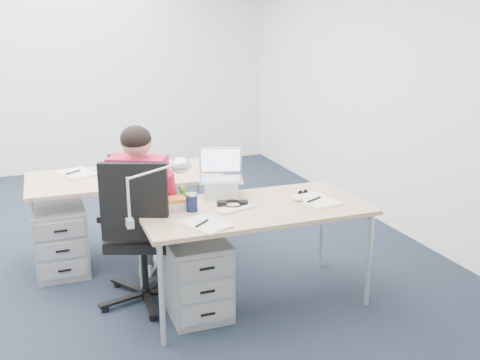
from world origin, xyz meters
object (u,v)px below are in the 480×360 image
(silver_laptop, at_px, (221,174))
(water_bottle, at_px, (142,196))
(drawer_pedestal_near, at_px, (196,276))
(bear_figurine, at_px, (183,194))
(wireless_keyboard, at_px, (236,208))
(dark_laptop, at_px, (128,165))
(seated_person, at_px, (146,209))
(sunglasses, at_px, (303,192))
(cordless_phone, at_px, (156,195))
(far_cup, at_px, (169,166))
(book_stack, at_px, (174,203))
(office_chair, at_px, (143,262))
(desk_far, at_px, (125,181))
(desk_lamp, at_px, (149,192))
(desk_near, at_px, (254,213))
(drawer_pedestal_far, at_px, (61,240))
(computer_mouse, at_px, (298,198))
(can_koozie, at_px, (192,202))
(headphones, at_px, (232,203))

(silver_laptop, bearing_deg, water_bottle, -150.32)
(drawer_pedestal_near, relative_size, bear_figurine, 3.81)
(wireless_keyboard, relative_size, dark_laptop, 1.03)
(seated_person, height_order, water_bottle, seated_person)
(wireless_keyboard, height_order, sunglasses, sunglasses)
(drawer_pedestal_near, height_order, cordless_phone, cordless_phone)
(bear_figurine, bearing_deg, far_cup, 103.69)
(silver_laptop, relative_size, book_stack, 1.91)
(office_chair, height_order, drawer_pedestal_near, office_chair)
(desk_far, relative_size, silver_laptop, 4.69)
(office_chair, distance_m, desk_lamp, 0.74)
(dark_laptop, bearing_deg, office_chair, -105.74)
(office_chair, relative_size, wireless_keyboard, 3.78)
(sunglasses, bearing_deg, wireless_keyboard, -174.06)
(sunglasses, bearing_deg, desk_lamp, -176.62)
(seated_person, height_order, sunglasses, seated_person)
(desk_near, height_order, drawer_pedestal_near, desk_near)
(desk_far, relative_size, water_bottle, 7.65)
(desk_far, xyz_separation_m, far_cup, (0.39, -0.00, 0.09))
(wireless_keyboard, bearing_deg, drawer_pedestal_far, 122.34)
(drawer_pedestal_far, relative_size, computer_mouse, 5.42)
(desk_near, relative_size, drawer_pedestal_far, 2.91)
(desk_near, bearing_deg, drawer_pedestal_far, 142.12)
(can_koozie, xyz_separation_m, sunglasses, (0.89, 0.09, -0.05))
(silver_laptop, bearing_deg, bear_figurine, -146.68)
(seated_person, relative_size, dark_laptop, 4.57)
(office_chair, bearing_deg, wireless_keyboard, -2.92)
(drawer_pedestal_near, height_order, desk_lamp, desk_lamp)
(drawer_pedestal_near, xyz_separation_m, far_cup, (0.10, 1.17, 0.50))
(wireless_keyboard, xyz_separation_m, bear_figurine, (-0.32, 0.23, 0.06))
(water_bottle, bearing_deg, wireless_keyboard, -16.90)
(drawer_pedestal_near, relative_size, drawer_pedestal_far, 1.00)
(office_chair, bearing_deg, headphones, 3.05)
(desk_far, relative_size, far_cup, 17.43)
(office_chair, distance_m, sunglasses, 1.29)
(can_koozie, distance_m, dark_laptop, 1.06)
(computer_mouse, xyz_separation_m, desk_lamp, (-1.10, -0.11, 0.20))
(desk_near, bearing_deg, wireless_keyboard, -177.72)
(can_koozie, height_order, sunglasses, can_koozie)
(desk_far, xyz_separation_m, desk_lamp, (-0.02, -1.25, 0.27))
(office_chair, height_order, dark_laptop, office_chair)
(computer_mouse, distance_m, desk_lamp, 1.12)
(drawer_pedestal_near, height_order, can_koozie, can_koozie)
(can_koozie, height_order, bear_figurine, bear_figurine)
(bear_figurine, height_order, far_cup, bear_figurine)
(desk_far, distance_m, office_chair, 0.96)
(desk_far, relative_size, sunglasses, 17.99)
(drawer_pedestal_near, bearing_deg, dark_laptop, 103.61)
(cordless_phone, bearing_deg, desk_lamp, -127.91)
(desk_far, relative_size, computer_mouse, 15.77)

